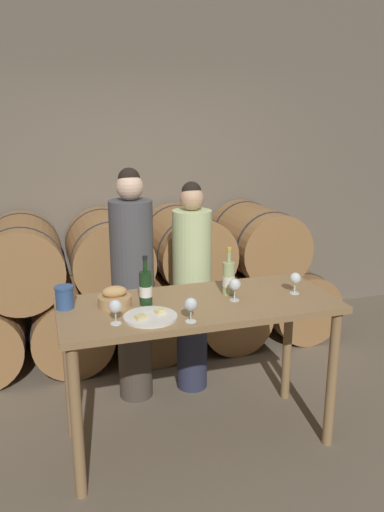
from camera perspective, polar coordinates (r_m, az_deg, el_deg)
ground_plane at (r=3.45m, az=0.73°, el=-20.13°), size 10.00×10.00×0.00m
stone_wall_back at (r=4.78m, az=-6.82°, el=10.48°), size 10.00×0.12×3.20m
barrel_stack at (r=4.43m, az=-5.01°, el=-3.35°), size 3.42×0.92×1.24m
tasting_table at (r=3.05m, az=0.79°, el=-7.65°), size 1.66×0.70×0.94m
person_left at (r=3.55m, az=-6.78°, el=-3.25°), size 0.30×0.30×1.69m
person_right at (r=3.67m, az=-0.01°, el=-3.47°), size 0.28×0.28×1.58m
wine_bottle_red at (r=2.94m, az=-5.31°, el=-3.65°), size 0.08×0.08×0.30m
wine_bottle_white at (r=3.11m, az=4.20°, el=-2.52°), size 0.08×0.08×0.30m
blue_crock at (r=2.97m, az=-14.39°, el=-4.49°), size 0.11×0.11×0.13m
bread_basket at (r=2.96m, az=-8.82°, el=-4.81°), size 0.19×0.19×0.12m
cheese_plate at (r=2.77m, az=-4.78°, el=-6.92°), size 0.30×0.30×0.04m
wine_glass_far_left at (r=2.69m, az=-8.76°, el=-5.79°), size 0.07×0.07×0.14m
wine_glass_left at (r=2.68m, az=-0.14°, el=-5.63°), size 0.07×0.07×0.14m
wine_glass_center at (r=3.00m, az=4.91°, el=-3.36°), size 0.07×0.07×0.14m
wine_glass_right at (r=3.18m, az=11.72°, el=-2.57°), size 0.07×0.07×0.14m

